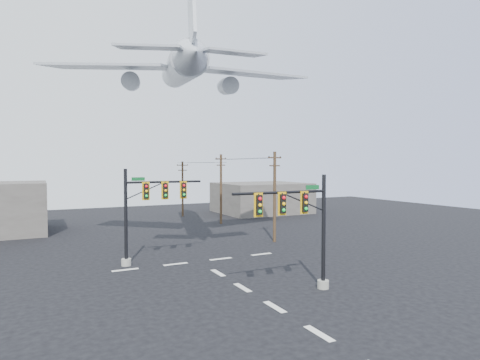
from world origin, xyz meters
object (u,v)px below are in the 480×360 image
utility_pole_a (275,195)px  airliner (180,69)px  signal_mast_far (146,211)px  utility_pole_c (183,188)px  signal_mast_near (303,226)px  utility_pole_b (221,187)px

utility_pole_a → airliner: (-9.43, 2.18, 12.43)m
signal_mast_far → utility_pole_c: bearing=65.8°
signal_mast_near → utility_pole_b: size_ratio=0.78×
utility_pole_a → airliner: airliner is taller
utility_pole_a → utility_pole_c: size_ratio=1.10×
utility_pole_c → utility_pole_b: bearing=-63.0°
utility_pole_a → utility_pole_c: 24.37m
signal_mast_near → utility_pole_b: 30.37m
airliner → signal_mast_far: bearing=152.3°
signal_mast_near → utility_pole_c: bearing=82.3°
utility_pole_c → signal_mast_near: bearing=-83.1°
utility_pole_b → signal_mast_far: bearing=-147.6°
utility_pole_c → airliner: airliner is taller
utility_pole_a → airliner: size_ratio=0.35×
signal_mast_near → utility_pole_a: size_ratio=0.79×
signal_mast_near → utility_pole_b: utility_pole_b is taller
utility_pole_b → utility_pole_c: 10.14m
airliner → utility_pole_a: bearing=-89.1°
signal_mast_far → utility_pole_c: 30.18m
utility_pole_b → airliner: bearing=-146.7°
signal_mast_near → utility_pole_c: (5.29, 39.32, 0.32)m
utility_pole_a → signal_mast_near: bearing=-129.7°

